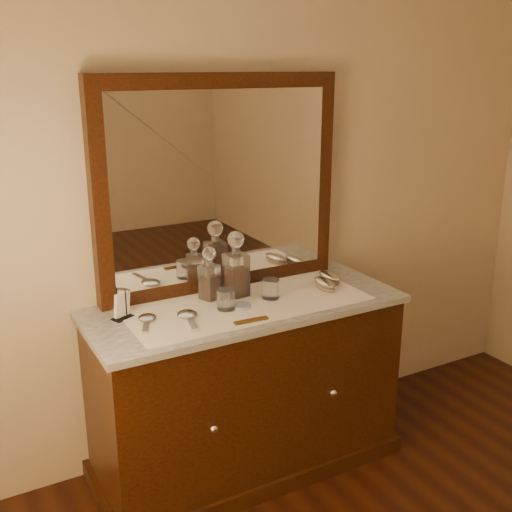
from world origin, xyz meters
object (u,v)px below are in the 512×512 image
dresser_cabinet (246,389)px  pin_dish (242,306)px  comb (251,320)px  brush_far (329,277)px  napkin_rack (122,307)px  mirror_frame (220,185)px  decanter_right (236,271)px  hand_mirror_inner (188,316)px  decanter_left (210,279)px  brush_near (325,284)px  hand_mirror_outer (147,319)px

dresser_cabinet → pin_dish: (-0.04, -0.05, 0.45)m
dresser_cabinet → comb: 0.50m
brush_far → napkin_rack: bearing=177.1°
mirror_frame → napkin_rack: 0.72m
decanter_right → brush_far: bearing=-6.1°
pin_dish → dresser_cabinet: bearing=48.7°
hand_mirror_inner → decanter_left: bearing=42.4°
dresser_cabinet → brush_near: (0.42, -0.03, 0.47)m
decanter_right → decanter_left: bearing=170.1°
hand_mirror_outer → brush_near: bearing=-2.2°
napkin_rack → brush_far: (1.03, -0.05, -0.03)m
dresser_cabinet → napkin_rack: napkin_rack is taller
brush_far → hand_mirror_inner: (-0.79, -0.09, -0.01)m
hand_mirror_outer → hand_mirror_inner: (0.16, -0.05, 0.00)m
dresser_cabinet → mirror_frame: bearing=90.0°
dresser_cabinet → comb: (-0.08, -0.20, 0.45)m
napkin_rack → hand_mirror_inner: 0.28m
decanter_left → dresser_cabinet: bearing=-43.7°
mirror_frame → brush_near: 0.69m
pin_dish → decanter_right: size_ratio=0.27×
dresser_cabinet → hand_mirror_inner: size_ratio=6.12×
pin_dish → decanter_left: bearing=115.0°
hand_mirror_outer → decanter_left: bearing=17.7°
mirror_frame → hand_mirror_outer: size_ratio=6.04×
comb → hand_mirror_outer: (-0.38, 0.21, 0.00)m
brush_far → comb: bearing=-156.7°
mirror_frame → decanter_left: size_ratio=4.82×
decanter_left → comb: bearing=-82.7°
hand_mirror_inner → brush_near: bearing=1.4°
decanter_left → brush_far: size_ratio=1.61×
dresser_cabinet → hand_mirror_outer: 0.65m
pin_dish → mirror_frame: bearing=81.5°
decanter_left → hand_mirror_outer: (-0.34, -0.11, -0.09)m
napkin_rack → pin_dish: bearing=-16.3°
napkin_rack → comb: bearing=-33.1°
mirror_frame → decanter_left: (-0.12, -0.13, -0.40)m
dresser_cabinet → decanter_left: (-0.12, 0.12, 0.54)m
brush_far → brush_near: bearing=-138.1°
napkin_rack → hand_mirror_outer: bearing=-48.5°
brush_far → hand_mirror_outer: 0.96m
napkin_rack → brush_near: size_ratio=0.79×
brush_far → pin_dish: bearing=-170.2°
pin_dish → brush_far: bearing=9.8°
napkin_rack → brush_far: bearing=-2.9°
mirror_frame → dresser_cabinet: bearing=-90.0°
pin_dish → decanter_left: size_ratio=0.33×
pin_dish → hand_mirror_inner: (-0.25, 0.01, 0.00)m
pin_dish → brush_far: (0.54, 0.09, 0.01)m
mirror_frame → brush_far: bearing=-22.3°
decanter_right → mirror_frame: bearing=91.1°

